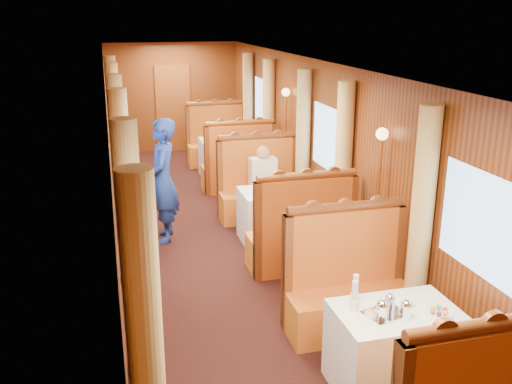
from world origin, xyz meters
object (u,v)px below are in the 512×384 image
object	(u,v)px
teapot_right	(406,311)
passenger	(263,176)
banquette_mid_fwd	(301,238)
fruit_plate	(439,312)
tea_tray	(385,314)
teapot_left	(382,312)
banquette_near_aft	(348,291)
banquette_mid_aft	(259,192)
rose_vase_far	(225,131)
banquette_far_fwd	(239,168)
rose_vase_mid	(277,179)
table_mid	(278,215)
table_far	(227,158)
teapot_back	(390,304)
banquette_far_aft	(217,144)
table_near	(394,349)
steward	(163,181)

from	to	relation	value
teapot_right	passenger	bearing A→B (deg)	78.63
banquette_mid_fwd	fruit_plate	bearing A→B (deg)	-83.49
tea_tray	passenger	xyz separation A→B (m)	(0.14, 4.30, -0.02)
banquette_mid_fwd	teapot_left	world-z (taller)	banquette_mid_fwd
banquette_near_aft	passenger	xyz separation A→B (m)	(-0.00, 3.26, 0.32)
banquette_mid_aft	rose_vase_far	xyz separation A→B (m)	(-0.04, 2.47, 0.50)
banquette_far_fwd	banquette_near_aft	bearing A→B (deg)	-90.00
banquette_mid_aft	banquette_far_fwd	bearing A→B (deg)	90.00
banquette_mid_fwd	rose_vase_mid	bearing A→B (deg)	91.22
fruit_plate	tea_tray	bearing A→B (deg)	165.63
table_mid	table_far	size ratio (longest dim) A/B	1.00
banquette_far_fwd	tea_tray	distance (m)	6.02
teapot_left	rose_vase_mid	world-z (taller)	rose_vase_mid
table_mid	fruit_plate	bearing A→B (deg)	-85.29
banquette_mid_aft	table_mid	bearing A→B (deg)	-90.00
teapot_back	rose_vase_mid	bearing A→B (deg)	96.04
banquette_far_aft	banquette_mid_fwd	bearing A→B (deg)	-90.00
table_near	teapot_left	distance (m)	0.49
banquette_far_fwd	banquette_far_aft	distance (m)	2.03
table_mid	banquette_mid_fwd	world-z (taller)	banquette_mid_fwd
banquette_far_fwd	table_mid	bearing A→B (deg)	-90.00
banquette_mid_aft	passenger	world-z (taller)	banquette_mid_aft
table_near	banquette_far_aft	xyz separation A→B (m)	(0.00, 8.01, 0.05)
table_near	banquette_mid_aft	xyz separation A→B (m)	(0.00, 4.51, 0.05)
banquette_far_aft	teapot_right	distance (m)	8.15
table_mid	banquette_mid_aft	distance (m)	1.02
banquette_mid_fwd	passenger	bearing A→B (deg)	90.00
steward	passenger	xyz separation A→B (m)	(1.56, 0.33, -0.14)
banquette_near_aft	teapot_back	world-z (taller)	banquette_near_aft
table_far	teapot_right	xyz separation A→B (m)	(0.00, -7.13, 0.44)
rose_vase_mid	passenger	world-z (taller)	passenger
tea_tray	passenger	world-z (taller)	passenger
table_far	fruit_plate	bearing A→B (deg)	-87.60
fruit_plate	banquette_mid_aft	bearing A→B (deg)	93.68
table_near	tea_tray	world-z (taller)	tea_tray
tea_tray	fruit_plate	world-z (taller)	fruit_plate
tea_tray	teapot_back	world-z (taller)	teapot_back
banquette_far_fwd	passenger	bearing A→B (deg)	-90.00
table_far	banquette_far_fwd	size ratio (longest dim) A/B	0.78
table_far	teapot_left	bearing A→B (deg)	-91.60
rose_vase_mid	fruit_plate	bearing A→B (deg)	-84.94
fruit_plate	rose_vase_mid	size ratio (longest dim) A/B	0.65
table_near	fruit_plate	world-z (taller)	fruit_plate
banquette_far_aft	rose_vase_far	world-z (taller)	banquette_far_aft
fruit_plate	steward	xyz separation A→B (m)	(-1.86, 4.08, 0.11)
banquette_mid_aft	teapot_back	size ratio (longest dim) A/B	9.42
table_near	teapot_back	bearing A→B (deg)	153.95
banquette_mid_aft	rose_vase_mid	xyz separation A→B (m)	(-0.02, -1.03, 0.50)
banquette_mid_aft	teapot_left	size ratio (longest dim) A/B	8.20
banquette_far_fwd	rose_vase_mid	distance (m)	2.55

